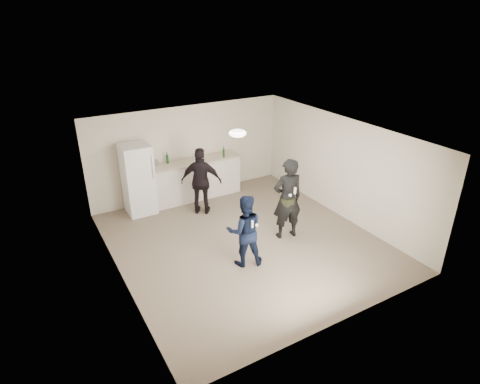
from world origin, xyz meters
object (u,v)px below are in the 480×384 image
woman (287,199)px  spectator (201,181)px  man (245,231)px  shaker (157,162)px  fridge (138,179)px  counter (194,180)px

woman → spectator: (-1.16, 2.02, -0.08)m
woman → man: bearing=28.0°
spectator → man: bearing=118.5°
shaker → man: (0.56, -3.52, -0.41)m
fridge → spectator: 1.59m
shaker → man: man is taller
man → spectator: size_ratio=0.88×
shaker → woman: (1.93, -3.07, -0.23)m
counter → woman: bearing=-71.5°
counter → fridge: fridge is taller
man → woman: woman is taller
shaker → woman: 3.63m
spectator → fridge: bearing=1.3°
woman → spectator: 2.33m
shaker → man: 3.59m
fridge → shaker: size_ratio=10.59×
counter → woman: (0.98, -2.93, 0.42)m
fridge → woman: bearing=-48.7°
counter → shaker: size_ratio=15.29×
fridge → woman: woman is taller
shaker → counter: bearing=-8.1°
counter → shaker: shaker is taller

